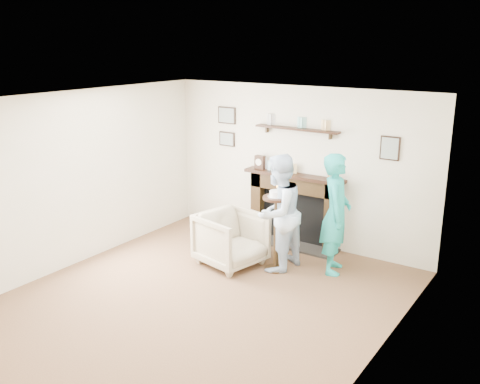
% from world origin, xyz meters
% --- Properties ---
extents(ground, '(5.00, 5.00, 0.00)m').
position_xyz_m(ground, '(0.00, 0.00, 0.00)').
color(ground, brown).
rests_on(ground, ground).
extents(room_shell, '(4.54, 5.02, 2.52)m').
position_xyz_m(room_shell, '(-0.00, 0.69, 1.62)').
color(room_shell, beige).
rests_on(room_shell, ground).
extents(armchair, '(1.01, 0.99, 0.78)m').
position_xyz_m(armchair, '(-0.33, 1.14, 0.00)').
color(armchair, tan).
rests_on(armchair, ground).
extents(man, '(0.70, 0.87, 1.67)m').
position_xyz_m(man, '(0.30, 1.38, 0.00)').
color(man, silver).
rests_on(man, ground).
extents(woman, '(0.60, 0.72, 1.70)m').
position_xyz_m(woman, '(1.00, 1.76, 0.00)').
color(woman, '#1EA9AC').
rests_on(woman, ground).
extents(pedestal_table, '(0.39, 0.39, 1.25)m').
position_xyz_m(pedestal_table, '(0.30, 1.33, 0.77)').
color(pedestal_table, black).
rests_on(pedestal_table, ground).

